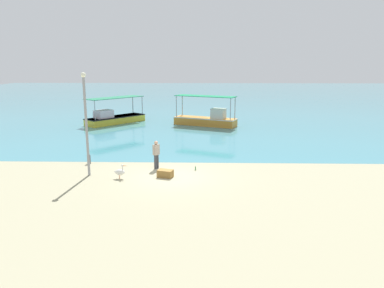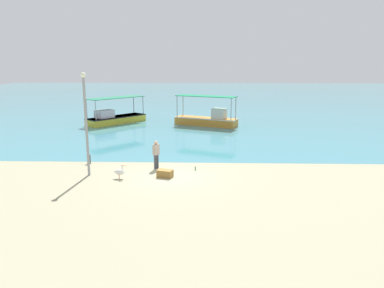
# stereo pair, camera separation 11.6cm
# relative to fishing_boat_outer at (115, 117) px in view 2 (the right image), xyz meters

# --- Properties ---
(ground) EXTENTS (120.00, 120.00, 0.00)m
(ground) POSITION_rel_fishing_boat_outer_xyz_m (7.44, -18.17, -0.62)
(ground) COLOR tan
(harbor_water) EXTENTS (110.00, 90.00, 0.00)m
(harbor_water) POSITION_rel_fishing_boat_outer_xyz_m (7.44, 29.83, -0.61)
(harbor_water) COLOR teal
(harbor_water) RESTS_ON ground
(fishing_boat_outer) EXTENTS (5.61, 6.14, 2.67)m
(fishing_boat_outer) POSITION_rel_fishing_boat_outer_xyz_m (0.00, 0.00, 0.00)
(fishing_boat_outer) COLOR gold
(fishing_boat_outer) RESTS_ON harbor_water
(fishing_boat_center) EXTENTS (6.42, 4.00, 2.95)m
(fishing_boat_center) POSITION_rel_fishing_boat_outer_xyz_m (9.57, -1.03, 0.05)
(fishing_boat_center) COLOR orange
(fishing_boat_center) RESTS_ON harbor_water
(pelican) EXTENTS (0.81, 0.35, 0.80)m
(pelican) POSITION_rel_fishing_boat_outer_xyz_m (4.63, -18.56, -0.24)
(pelican) COLOR #E0997A
(pelican) RESTS_ON ground
(lamp_post) EXTENTS (0.28, 0.28, 5.70)m
(lamp_post) POSITION_rel_fishing_boat_outer_xyz_m (2.76, -17.99, 2.59)
(lamp_post) COLOR gray
(lamp_post) RESTS_ON ground
(mooring_bollard) EXTENTS (0.23, 0.23, 0.61)m
(mooring_bollard) POSITION_rel_fishing_boat_outer_xyz_m (2.02, -15.58, -0.29)
(mooring_bollard) COLOR #47474C
(mooring_bollard) RESTS_ON ground
(fisherman_standing) EXTENTS (0.40, 0.45, 1.69)m
(fisherman_standing) POSITION_rel_fishing_boat_outer_xyz_m (6.38, -16.55, 0.29)
(fisherman_standing) COLOR #383A3F
(fisherman_standing) RESTS_ON ground
(cargo_crate) EXTENTS (0.94, 0.74, 0.41)m
(cargo_crate) POSITION_rel_fishing_boat_outer_xyz_m (7.07, -18.23, -0.41)
(cargo_crate) COLOR olive
(cargo_crate) RESTS_ON ground
(glass_bottle) EXTENTS (0.07, 0.07, 0.27)m
(glass_bottle) POSITION_rel_fishing_boat_outer_xyz_m (8.71, -16.87, -0.51)
(glass_bottle) COLOR #3F7F4C
(glass_bottle) RESTS_ON ground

